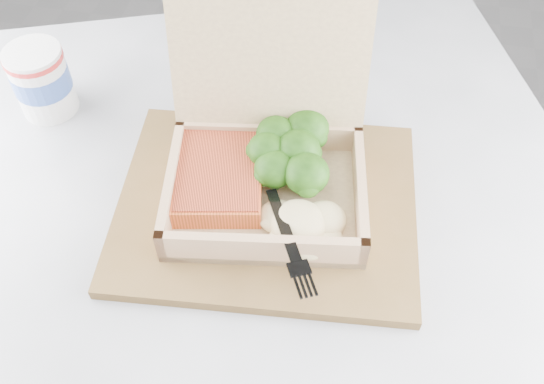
% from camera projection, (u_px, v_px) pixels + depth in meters
% --- Properties ---
extents(cafe_table, '(1.07, 1.07, 0.74)m').
position_uv_depth(cafe_table, '(256.00, 295.00, 0.86)').
color(cafe_table, black).
rests_on(cafe_table, floor).
extents(serving_tray, '(0.37, 0.31, 0.01)m').
position_uv_depth(serving_tray, '(267.00, 205.00, 0.71)').
color(serving_tray, brown).
rests_on(serving_tray, cafe_table).
extents(takeout_container, '(0.25, 0.24, 0.21)m').
position_uv_depth(takeout_container, '(267.00, 150.00, 0.68)').
color(takeout_container, tan).
rests_on(takeout_container, serving_tray).
extents(salmon_fillet, '(0.12, 0.15, 0.03)m').
position_uv_depth(salmon_fillet, '(219.00, 177.00, 0.69)').
color(salmon_fillet, '#DF5C2B').
rests_on(salmon_fillet, takeout_container).
extents(broccoli_pile, '(0.12, 0.12, 0.04)m').
position_uv_depth(broccoli_pile, '(298.00, 157.00, 0.70)').
color(broccoli_pile, '#2D6717').
rests_on(broccoli_pile, takeout_container).
extents(mashed_potatoes, '(0.10, 0.09, 0.03)m').
position_uv_depth(mashed_potatoes, '(298.00, 223.00, 0.65)').
color(mashed_potatoes, beige).
rests_on(mashed_potatoes, takeout_container).
extents(plastic_fork, '(0.08, 0.15, 0.02)m').
position_uv_depth(plastic_fork, '(278.00, 209.00, 0.64)').
color(plastic_fork, black).
rests_on(plastic_fork, mashed_potatoes).
extents(paper_cup, '(0.07, 0.07, 0.09)m').
position_uv_depth(paper_cup, '(41.00, 79.00, 0.78)').
color(paper_cup, white).
rests_on(paper_cup, cafe_table).
extents(receipt, '(0.09, 0.15, 0.00)m').
position_uv_depth(receipt, '(247.00, 98.00, 0.83)').
color(receipt, white).
rests_on(receipt, cafe_table).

